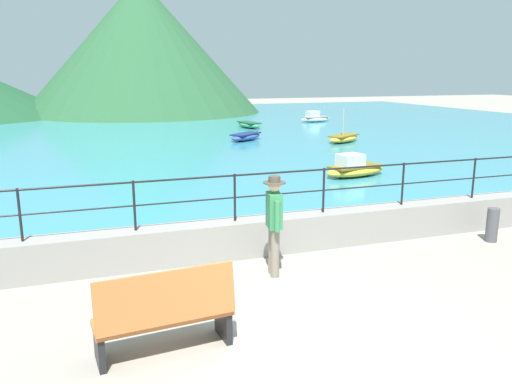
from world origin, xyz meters
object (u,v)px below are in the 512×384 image
object	(u,v)px
person_walking	(274,221)
bollard	(492,225)
boat_4	(315,118)
boat_2	(344,138)
bench_main	(165,313)
boat_0	(246,136)
boat_5	(355,168)
boat_1	(249,125)

from	to	relation	value
person_walking	bollard	bearing A→B (deg)	2.40
boat_4	boat_2	bearing A→B (deg)	-107.97
boat_2	boat_4	bearing A→B (deg)	72.03
bollard	boat_4	world-z (taller)	boat_4
bench_main	boat_0	xyz separation A→B (m)	(7.16, 18.88, -0.30)
boat_0	boat_5	distance (m)	10.01
boat_1	boat_5	world-z (taller)	boat_5
person_walking	boat_0	world-z (taller)	person_walking
boat_2	boat_4	xyz separation A→B (m)	(3.30, 10.17, 0.07)
boat_1	boat_4	distance (m)	6.04
boat_0	boat_2	world-z (taller)	boat_2
boat_0	boat_1	bearing A→B (deg)	70.02
boat_1	bollard	bearing A→B (deg)	-95.40
boat_1	boat_4	world-z (taller)	boat_4
boat_5	boat_1	bearing A→B (deg)	84.52
bench_main	boat_5	bearing A→B (deg)	49.04
boat_1	boat_0	bearing A→B (deg)	-109.98
bench_main	boat_4	bearing A→B (deg)	61.05
bollard	boat_0	distance (m)	16.71
boat_0	boat_2	size ratio (longest dim) A/B	0.97
bollard	boat_5	world-z (taller)	boat_5
bollard	boat_1	distance (m)	22.48
person_walking	boat_1	xyz separation A→B (m)	(7.04, 22.59, -0.72)
bench_main	person_walking	distance (m)	2.97
person_walking	boat_0	size ratio (longest dim) A/B	0.75
bollard	boat_5	distance (m)	6.75
boat_0	boat_5	bearing A→B (deg)	-86.80
bollard	boat_5	xyz separation A→B (m)	(0.62, 6.72, -0.03)
boat_2	person_walking	bearing A→B (deg)	-122.51
person_walking	bollard	world-z (taller)	person_walking
person_walking	bollard	distance (m)	4.96
bench_main	boat_5	distance (m)	11.78
bollard	boat_2	distance (m)	15.12
bollard	boat_1	world-z (taller)	bollard
boat_0	boat_4	bearing A→B (deg)	45.92
bollard	boat_4	distance (m)	25.81
person_walking	boat_4	xyz separation A→B (m)	(12.65, 24.84, -0.65)
boat_5	boat_4	bearing A→B (deg)	68.35
boat_4	boat_5	xyz separation A→B (m)	(-7.11, -17.91, 0.00)
bollard	boat_0	world-z (taller)	bollard
bollard	boat_2	size ratio (longest dim) A/B	0.29
boat_2	boat_5	xyz separation A→B (m)	(-3.81, -7.73, 0.07)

